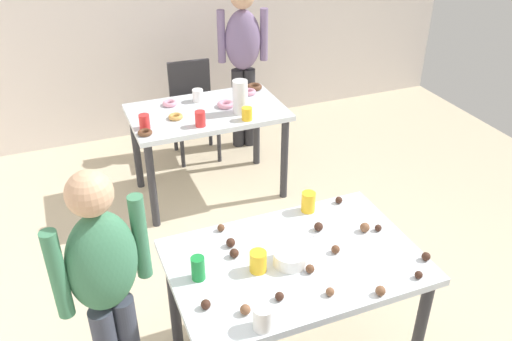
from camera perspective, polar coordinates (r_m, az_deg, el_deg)
name	(u,v)px	position (r m, az deg, el deg)	size (l,w,h in m)	color
wall_back	(151,0)	(5.27, -11.11, 17.35)	(6.40, 0.10, 2.60)	silver
dining_table_near	(294,273)	(2.75, 4.11, -10.85)	(1.23, 0.81, 0.75)	silver
dining_table_far	(208,122)	(4.26, -5.17, 5.13)	(1.19, 0.72, 0.75)	silver
chair_far_table	(193,104)	(4.96, -6.72, 7.05)	(0.43, 0.43, 0.87)	#2D2D33
person_girl_near	(107,285)	(2.50, -15.61, -11.61)	(0.45, 0.29, 1.42)	#383D4C
person_adult_far	(243,54)	(4.92, -1.39, 12.25)	(0.45, 0.27, 1.52)	#28282D
mixing_bowl	(290,258)	(2.64, 3.67, -9.23)	(0.17, 0.17, 0.07)	white
soda_can	(198,268)	(2.55, -6.18, -10.29)	(0.07, 0.07, 0.12)	#198438
fork_near	(301,239)	(2.81, 4.82, -7.25)	(0.17, 0.02, 0.01)	silver
cup_near_0	(258,261)	(2.58, 0.23, -9.65)	(0.08, 0.08, 0.11)	yellow
cup_near_1	(263,318)	(2.32, 0.73, -15.41)	(0.09, 0.09, 0.11)	white
cup_near_2	(308,202)	(2.99, 5.59, -3.35)	(0.08, 0.08, 0.12)	yellow
cake_ball_0	(336,249)	(2.73, 8.46, -8.30)	(0.04, 0.04, 0.04)	brown
cake_ball_1	(339,200)	(3.10, 8.81, -3.13)	(0.04, 0.04, 0.04)	#3D2319
cake_ball_2	(206,304)	(2.43, -5.37, -14.00)	(0.04, 0.04, 0.04)	#3D2319
cake_ball_3	(310,269)	(2.61, 5.76, -10.37)	(0.04, 0.04, 0.04)	brown
cake_ball_4	(231,243)	(2.75, -2.71, -7.67)	(0.05, 0.05, 0.05)	#3D2319
cake_ball_5	(319,227)	(2.87, 6.67, -5.95)	(0.05, 0.05, 0.05)	#3D2319
cake_ball_6	(426,256)	(2.79, 17.63, -8.71)	(0.04, 0.04, 0.04)	#3D2319
cake_ball_7	(380,291)	(2.54, 13.10, -12.35)	(0.05, 0.05, 0.05)	brown
cake_ball_8	(221,228)	(2.85, -3.75, -6.09)	(0.04, 0.04, 0.04)	brown
cake_ball_9	(365,227)	(2.90, 11.50, -5.95)	(0.05, 0.05, 0.05)	brown
cake_ball_10	(245,310)	(2.40, -1.15, -14.58)	(0.05, 0.05, 0.05)	brown
cake_ball_11	(234,253)	(2.68, -2.34, -8.78)	(0.05, 0.05, 0.05)	#3D2319
cake_ball_12	(331,291)	(2.51, 7.98, -12.63)	(0.04, 0.04, 0.04)	brown
cake_ball_13	(279,296)	(2.46, 2.51, -13.22)	(0.04, 0.04, 0.04)	#3D2319
cake_ball_14	(378,228)	(2.92, 12.87, -5.98)	(0.04, 0.04, 0.04)	#3D2319
cake_ball_15	(419,275)	(2.68, 16.92, -10.58)	(0.04, 0.04, 0.04)	#3D2319
pitcher_far	(240,97)	(4.10, -1.70, 7.84)	(0.12, 0.12, 0.26)	white
cup_far_0	(200,119)	(3.94, -5.95, 5.50)	(0.08, 0.08, 0.12)	red
cup_far_1	(247,114)	(4.01, -0.97, 6.05)	(0.08, 0.08, 0.10)	yellow
cup_far_2	(144,122)	(3.96, -11.78, 5.12)	(0.08, 0.08, 0.11)	red
cup_far_3	(198,95)	(4.36, -6.21, 7.95)	(0.09, 0.09, 0.10)	white
donut_far_0	(170,103)	(4.32, -9.15, 7.08)	(0.12, 0.12, 0.03)	pink
donut_far_1	(249,92)	(4.48, -0.77, 8.36)	(0.12, 0.12, 0.04)	pink
donut_far_2	(226,104)	(4.25, -3.24, 7.04)	(0.14, 0.14, 0.04)	pink
donut_far_3	(176,117)	(4.09, -8.55, 5.69)	(0.11, 0.11, 0.03)	gold
donut_far_4	(145,133)	(3.89, -11.73, 3.97)	(0.10, 0.10, 0.03)	brown
donut_far_5	(254,87)	(4.58, -0.19, 8.89)	(0.13, 0.13, 0.04)	brown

